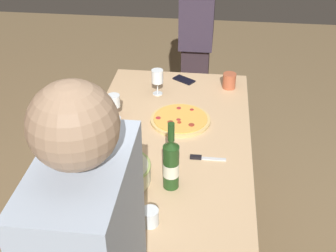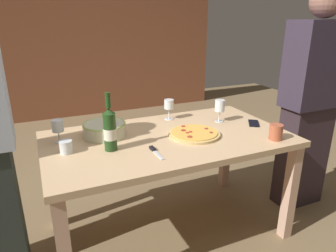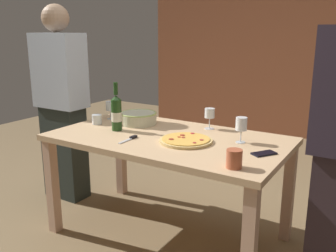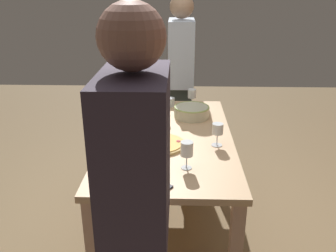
{
  "view_description": "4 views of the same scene",
  "coord_description": "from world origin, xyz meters",
  "px_view_note": "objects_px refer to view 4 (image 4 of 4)",
  "views": [
    {
      "loc": [
        -1.96,
        -0.23,
        2.12
      ],
      "look_at": [
        0.0,
        0.0,
        0.82
      ],
      "focal_mm": 46.9,
      "sensor_mm": 36.0,
      "label": 1
    },
    {
      "loc": [
        -0.78,
        -1.75,
        1.51
      ],
      "look_at": [
        0.0,
        0.0,
        0.82
      ],
      "focal_mm": 33.18,
      "sensor_mm": 36.0,
      "label": 2
    },
    {
      "loc": [
        1.29,
        -2.08,
        1.45
      ],
      "look_at": [
        0.0,
        0.0,
        0.82
      ],
      "focal_mm": 39.62,
      "sensor_mm": 36.0,
      "label": 3
    },
    {
      "loc": [
        2.35,
        0.07,
        1.76
      ],
      "look_at": [
        0.0,
        0.0,
        0.82
      ],
      "focal_mm": 38.7,
      "sensor_mm": 36.0,
      "label": 4
    }
  ],
  "objects_px": {
    "cup_amber": "(171,102)",
    "wine_glass_near_pizza": "(192,94)",
    "pizza": "(159,144)",
    "pizza_knife": "(142,125)",
    "wine_glass_by_bottle": "(187,150)",
    "wine_glass_far_left": "(218,130)",
    "person_guest_left": "(138,224)",
    "person_host": "(181,82)",
    "wine_bottle": "(162,101)",
    "cup_ceramic": "(105,171)",
    "serving_bowl": "(192,111)",
    "cell_phone": "(159,185)",
    "dining_table": "(168,147)"
  },
  "relations": [
    {
      "from": "cup_amber",
      "to": "wine_glass_near_pizza",
      "type": "bearing_deg",
      "value": 96.57
    },
    {
      "from": "pizza",
      "to": "pizza_knife",
      "type": "distance_m",
      "value": 0.37
    },
    {
      "from": "wine_glass_by_bottle",
      "to": "cup_amber",
      "type": "distance_m",
      "value": 1.13
    },
    {
      "from": "wine_glass_far_left",
      "to": "cup_amber",
      "type": "relative_size",
      "value": 2.06
    },
    {
      "from": "wine_glass_far_left",
      "to": "person_guest_left",
      "type": "bearing_deg",
      "value": -22.14
    },
    {
      "from": "cup_amber",
      "to": "wine_glass_by_bottle",
      "type": "bearing_deg",
      "value": 6.07
    },
    {
      "from": "person_host",
      "to": "wine_bottle",
      "type": "bearing_deg",
      "value": -7.11
    },
    {
      "from": "cup_ceramic",
      "to": "person_host",
      "type": "bearing_deg",
      "value": 166.43
    },
    {
      "from": "pizza",
      "to": "wine_glass_far_left",
      "type": "distance_m",
      "value": 0.39
    },
    {
      "from": "pizza",
      "to": "person_host",
      "type": "xyz_separation_m",
      "value": [
        -1.3,
        0.14,
        0.08
      ]
    },
    {
      "from": "wine_glass_far_left",
      "to": "wine_glass_near_pizza",
      "type": "bearing_deg",
      "value": -170.17
    },
    {
      "from": "cup_amber",
      "to": "wine_glass_far_left",
      "type": "bearing_deg",
      "value": 22.17
    },
    {
      "from": "pizza",
      "to": "wine_bottle",
      "type": "bearing_deg",
      "value": -179.15
    },
    {
      "from": "person_host",
      "to": "wine_glass_by_bottle",
      "type": "bearing_deg",
      "value": 5.74
    },
    {
      "from": "serving_bowl",
      "to": "person_guest_left",
      "type": "bearing_deg",
      "value": -9.53
    },
    {
      "from": "wine_bottle",
      "to": "wine_glass_by_bottle",
      "type": "height_order",
      "value": "wine_bottle"
    },
    {
      "from": "pizza",
      "to": "wine_glass_near_pizza",
      "type": "xyz_separation_m",
      "value": [
        -0.84,
        0.24,
        0.09
      ]
    },
    {
      "from": "wine_glass_near_pizza",
      "to": "pizza_knife",
      "type": "relative_size",
      "value": 0.8
    },
    {
      "from": "wine_bottle",
      "to": "wine_glass_near_pizza",
      "type": "height_order",
      "value": "wine_bottle"
    },
    {
      "from": "wine_glass_near_pizza",
      "to": "wine_glass_by_bottle",
      "type": "relative_size",
      "value": 0.88
    },
    {
      "from": "pizza",
      "to": "person_guest_left",
      "type": "relative_size",
      "value": 0.2
    },
    {
      "from": "wine_glass_near_pizza",
      "to": "cup_ceramic",
      "type": "height_order",
      "value": "wine_glass_near_pizza"
    },
    {
      "from": "wine_glass_near_pizza",
      "to": "wine_glass_far_left",
      "type": "xyz_separation_m",
      "value": [
        0.82,
        0.14,
        0.0
      ]
    },
    {
      "from": "serving_bowl",
      "to": "person_host",
      "type": "xyz_separation_m",
      "value": [
        -0.75,
        -0.09,
        0.04
      ]
    },
    {
      "from": "pizza_knife",
      "to": "pizza",
      "type": "bearing_deg",
      "value": 23.31
    },
    {
      "from": "wine_glass_near_pizza",
      "to": "person_host",
      "type": "bearing_deg",
      "value": -168.3
    },
    {
      "from": "wine_glass_by_bottle",
      "to": "cup_ceramic",
      "type": "bearing_deg",
      "value": -73.14
    },
    {
      "from": "cup_ceramic",
      "to": "person_host",
      "type": "xyz_separation_m",
      "value": [
        -1.74,
        0.42,
        0.04
      ]
    },
    {
      "from": "wine_glass_by_bottle",
      "to": "person_guest_left",
      "type": "xyz_separation_m",
      "value": [
        0.69,
        -0.2,
        0.0
      ]
    },
    {
      "from": "pizza_knife",
      "to": "wine_glass_by_bottle",
      "type": "bearing_deg",
      "value": 26.38
    },
    {
      "from": "pizza",
      "to": "person_host",
      "type": "bearing_deg",
      "value": 173.69
    },
    {
      "from": "cell_phone",
      "to": "wine_glass_by_bottle",
      "type": "bearing_deg",
      "value": -2.83
    },
    {
      "from": "wine_bottle",
      "to": "wine_glass_by_bottle",
      "type": "bearing_deg",
      "value": 11.83
    },
    {
      "from": "cup_amber",
      "to": "person_guest_left",
      "type": "relative_size",
      "value": 0.04
    },
    {
      "from": "wine_glass_near_pizza",
      "to": "pizza_knife",
      "type": "bearing_deg",
      "value": -37.89
    },
    {
      "from": "person_guest_left",
      "to": "person_host",
      "type": "bearing_deg",
      "value": -0.3
    },
    {
      "from": "wine_glass_by_bottle",
      "to": "pizza_knife",
      "type": "relative_size",
      "value": 0.91
    },
    {
      "from": "wine_glass_near_pizza",
      "to": "dining_table",
      "type": "bearing_deg",
      "value": -15.63
    },
    {
      "from": "wine_glass_by_bottle",
      "to": "pizza_knife",
      "type": "height_order",
      "value": "wine_glass_by_bottle"
    },
    {
      "from": "wine_glass_near_pizza",
      "to": "wine_glass_by_bottle",
      "type": "distance_m",
      "value": 1.15
    },
    {
      "from": "dining_table",
      "to": "wine_glass_by_bottle",
      "type": "bearing_deg",
      "value": 14.45
    },
    {
      "from": "pizza",
      "to": "cup_amber",
      "type": "xyz_separation_m",
      "value": [
        -0.82,
        0.06,
        0.03
      ]
    },
    {
      "from": "serving_bowl",
      "to": "cup_amber",
      "type": "relative_size",
      "value": 3.76
    },
    {
      "from": "wine_glass_near_pizza",
      "to": "cell_phone",
      "type": "height_order",
      "value": "wine_glass_near_pizza"
    },
    {
      "from": "cup_amber",
      "to": "cell_phone",
      "type": "relative_size",
      "value": 0.52
    },
    {
      "from": "serving_bowl",
      "to": "wine_glass_far_left",
      "type": "xyz_separation_m",
      "value": [
        0.53,
        0.15,
        0.06
      ]
    },
    {
      "from": "pizza",
      "to": "person_guest_left",
      "type": "bearing_deg",
      "value": -1.71
    },
    {
      "from": "wine_glass_near_pizza",
      "to": "pizza_knife",
      "type": "xyz_separation_m",
      "value": [
        0.5,
        -0.39,
        -0.1
      ]
    },
    {
      "from": "wine_bottle",
      "to": "wine_glass_by_bottle",
      "type": "xyz_separation_m",
      "value": [
        0.88,
        0.18,
        -0.02
      ]
    },
    {
      "from": "pizza",
      "to": "serving_bowl",
      "type": "relative_size",
      "value": 1.23
    }
  ]
}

